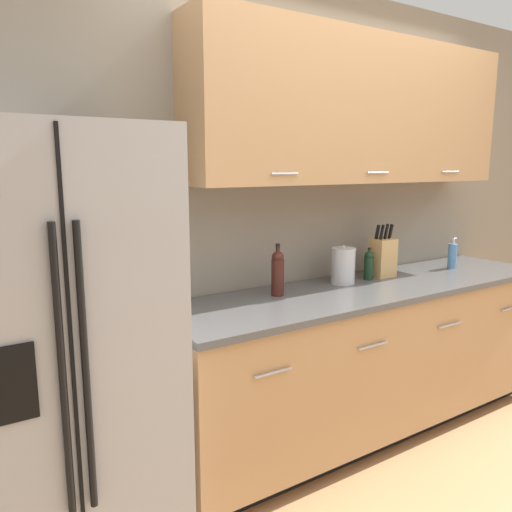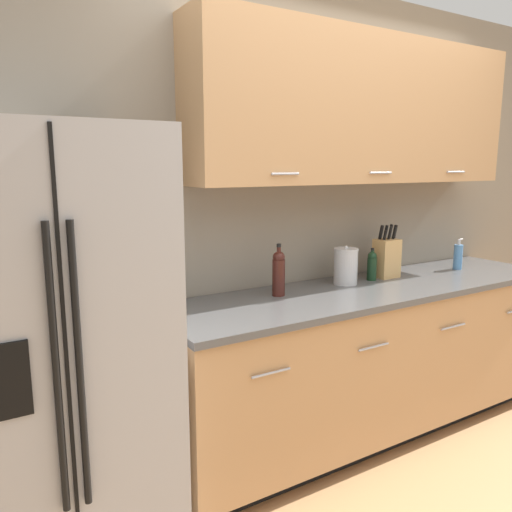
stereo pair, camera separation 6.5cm
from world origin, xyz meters
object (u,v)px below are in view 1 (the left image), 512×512
Objects in this scene: knife_block at (383,256)px; steel_canister at (343,266)px; soap_dispenser at (452,256)px; wine_bottle at (278,272)px; refrigerator at (51,358)px; oil_bottle at (369,265)px.

steel_canister is (-0.34, -0.01, -0.02)m from knife_block.
knife_block is 0.60m from soap_dispenser.
knife_block reaches higher than wine_bottle.
refrigerator is at bearing -171.67° from wine_bottle.
steel_canister is (-0.20, 0.01, 0.01)m from oil_bottle.
soap_dispenser is at bearing -2.14° from wine_bottle.
soap_dispenser reaches higher than oil_bottle.
refrigerator is at bearing -174.48° from oil_bottle.
wine_bottle is at bearing -179.43° from oil_bottle.
knife_block is at bearing 5.90° from oil_bottle.
oil_bottle is at bearing 5.52° from refrigerator.
wine_bottle is (1.18, 0.17, 0.17)m from refrigerator.
knife_block is 0.14m from oil_bottle.
knife_block is (2.00, 0.19, 0.17)m from refrigerator.
refrigerator reaches higher than steel_canister.
wine_bottle is 0.48m from steel_canister.
soap_dispenser is at bearing -4.19° from steel_canister.
wine_bottle is (-0.82, -0.02, 0.00)m from knife_block.
steel_canister is at bearing -179.06° from knife_block.
refrigerator is 2.02m from knife_block.
refrigerator is 7.64× the size of steel_canister.
soap_dispenser is at bearing -7.08° from knife_block.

